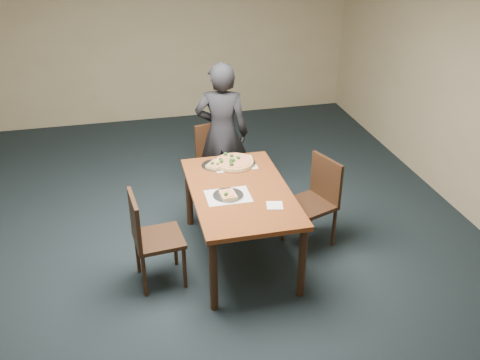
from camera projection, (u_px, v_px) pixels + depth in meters
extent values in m
plane|color=black|center=(202.00, 269.00, 5.10)|extent=(8.00, 8.00, 0.00)
plane|color=tan|center=(153.00, 29.00, 7.87)|extent=(6.00, 0.00, 6.00)
cube|color=#612C13|center=(240.00, 192.00, 4.95)|extent=(0.90, 1.50, 0.04)
cylinder|color=black|center=(214.00, 276.00, 4.46)|extent=(0.07, 0.07, 0.70)
cylinder|color=black|center=(189.00, 195.00, 5.64)|extent=(0.07, 0.07, 0.70)
cylinder|color=black|center=(302.00, 263.00, 4.61)|extent=(0.07, 0.07, 0.70)
cylinder|color=black|center=(260.00, 187.00, 5.80)|extent=(0.07, 0.07, 0.70)
cube|color=black|center=(220.00, 167.00, 6.01)|extent=(0.51, 0.51, 0.04)
cylinder|color=black|center=(212.00, 196.00, 5.91)|extent=(0.04, 0.04, 0.43)
cylinder|color=black|center=(200.00, 182.00, 6.19)|extent=(0.04, 0.04, 0.43)
cylinder|color=black|center=(241.00, 189.00, 6.05)|extent=(0.04, 0.04, 0.43)
cylinder|color=black|center=(228.00, 175.00, 6.33)|extent=(0.04, 0.04, 0.43)
cube|color=black|center=(212.00, 141.00, 6.04)|extent=(0.42, 0.13, 0.44)
cube|color=black|center=(159.00, 239.00, 4.76)|extent=(0.46, 0.46, 0.04)
cylinder|color=black|center=(185.00, 268.00, 4.77)|extent=(0.04, 0.04, 0.43)
cylinder|color=black|center=(145.00, 276.00, 4.67)|extent=(0.04, 0.04, 0.43)
cylinder|color=black|center=(175.00, 246.00, 5.07)|extent=(0.04, 0.04, 0.43)
cylinder|color=black|center=(138.00, 253.00, 4.97)|extent=(0.04, 0.04, 0.43)
cube|color=black|center=(135.00, 220.00, 4.59)|extent=(0.08, 0.42, 0.44)
cube|color=black|center=(310.00, 205.00, 5.28)|extent=(0.54, 0.54, 0.04)
cylinder|color=black|center=(283.00, 222.00, 5.43)|extent=(0.04, 0.04, 0.43)
cylinder|color=black|center=(311.00, 212.00, 5.61)|extent=(0.04, 0.04, 0.43)
cylinder|color=black|center=(306.00, 239.00, 5.17)|extent=(0.04, 0.04, 0.43)
cylinder|color=black|center=(334.00, 228.00, 5.34)|extent=(0.04, 0.04, 0.43)
cube|color=black|center=(326.00, 178.00, 5.26)|extent=(0.18, 0.41, 0.44)
imported|color=black|center=(222.00, 133.00, 5.94)|extent=(0.68, 0.54, 1.62)
cube|color=white|center=(234.00, 164.00, 5.40)|extent=(0.42, 0.32, 0.00)
cube|color=white|center=(228.00, 196.00, 4.83)|extent=(0.40, 0.30, 0.00)
cylinder|color=silver|center=(234.00, 163.00, 5.40)|extent=(0.43, 0.43, 0.01)
cylinder|color=tan|center=(234.00, 162.00, 5.39)|extent=(0.38, 0.38, 0.02)
cylinder|color=#EAC17A|center=(234.00, 160.00, 5.39)|extent=(0.34, 0.34, 0.01)
sphere|color=#163F13|center=(239.00, 158.00, 5.41)|extent=(0.03, 0.03, 0.03)
sphere|color=#163F13|center=(231.00, 162.00, 5.33)|extent=(0.03, 0.03, 0.03)
sphere|color=#163F13|center=(221.00, 162.00, 5.33)|extent=(0.04, 0.04, 0.04)
sphere|color=#163F13|center=(222.00, 160.00, 5.36)|extent=(0.03, 0.03, 0.03)
sphere|color=#163F13|center=(226.00, 154.00, 5.48)|extent=(0.04, 0.04, 0.04)
sphere|color=#163F13|center=(237.00, 157.00, 5.42)|extent=(0.03, 0.03, 0.03)
sphere|color=#163F13|center=(231.00, 160.00, 5.35)|extent=(0.04, 0.04, 0.04)
sphere|color=#163F13|center=(232.00, 164.00, 5.28)|extent=(0.04, 0.04, 0.04)
sphere|color=#163F13|center=(233.00, 160.00, 5.36)|extent=(0.04, 0.04, 0.04)
sphere|color=#163F13|center=(232.00, 156.00, 5.45)|extent=(0.04, 0.04, 0.04)
sphere|color=#163F13|center=(221.00, 159.00, 5.39)|extent=(0.03, 0.03, 0.03)
cylinder|color=silver|center=(228.00, 195.00, 4.83)|extent=(0.28, 0.28, 0.01)
cube|color=tan|center=(228.00, 194.00, 4.82)|extent=(0.14, 0.18, 0.02)
cube|color=#EAC17A|center=(228.00, 193.00, 4.82)|extent=(0.11, 0.15, 0.01)
sphere|color=#163F13|center=(226.00, 194.00, 4.78)|extent=(0.03, 0.03, 0.03)
sphere|color=#163F13|center=(226.00, 194.00, 4.77)|extent=(0.03, 0.03, 0.03)
cylinder|color=silver|center=(215.00, 165.00, 5.36)|extent=(0.28, 0.28, 0.01)
cube|color=tan|center=(215.00, 164.00, 5.36)|extent=(0.21, 0.21, 0.02)
cube|color=#EAC17A|center=(215.00, 163.00, 5.35)|extent=(0.17, 0.17, 0.01)
sphere|color=#163F13|center=(218.00, 164.00, 5.32)|extent=(0.03, 0.03, 0.03)
sphere|color=#163F13|center=(212.00, 163.00, 5.33)|extent=(0.03, 0.03, 0.03)
cube|color=white|center=(275.00, 205.00, 4.68)|extent=(0.17, 0.17, 0.01)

